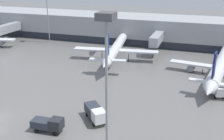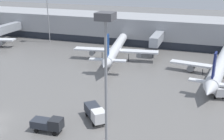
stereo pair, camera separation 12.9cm
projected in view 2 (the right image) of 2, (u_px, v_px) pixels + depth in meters
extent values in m
cube|color=#9EA0A5|center=(113.00, 27.00, 102.38)|extent=(160.00, 16.00, 9.00)
cube|color=#1E232D|center=(105.00, 41.00, 96.31)|extent=(156.80, 0.10, 2.40)
cube|color=#9399A0|center=(7.00, 29.00, 99.32)|extent=(2.60, 14.22, 2.80)
cube|color=#9399A0|center=(157.00, 39.00, 84.44)|extent=(2.60, 11.49, 2.80)
cylinder|color=#3F4247|center=(153.00, 53.00, 80.86)|extent=(0.44, 0.44, 3.20)
cone|color=silver|center=(7.00, 28.00, 107.97)|extent=(3.66, 4.00, 2.94)
cylinder|color=slate|center=(2.00, 42.00, 92.65)|extent=(2.44, 3.62, 1.70)
cylinder|color=silver|center=(116.00, 48.00, 79.37)|extent=(6.50, 27.02, 2.64)
cone|color=silver|center=(124.00, 36.00, 93.18)|extent=(2.90, 3.24, 2.51)
cone|color=silver|center=(105.00, 65.00, 65.06)|extent=(2.93, 4.27, 2.38)
cube|color=silver|center=(116.00, 50.00, 78.92)|extent=(23.93, 6.22, 0.44)
cube|color=silver|center=(108.00, 60.00, 67.81)|extent=(9.17, 2.86, 0.35)
cube|color=navy|center=(108.00, 46.00, 66.67)|extent=(0.72, 2.56, 5.69)
cylinder|color=slate|center=(93.00, 52.00, 80.32)|extent=(1.89, 3.27, 1.45)
cylinder|color=slate|center=(139.00, 54.00, 78.06)|extent=(1.89, 3.27, 1.45)
cylinder|color=#2D2D33|center=(121.00, 48.00, 88.24)|extent=(0.20, 0.20, 2.18)
cylinder|color=#2D2D33|center=(102.00, 56.00, 79.53)|extent=(0.20, 0.20, 2.18)
cylinder|color=#2D2D33|center=(129.00, 58.00, 78.24)|extent=(0.20, 0.20, 2.18)
cylinder|color=silver|center=(221.00, 65.00, 67.60)|extent=(7.50, 30.48, 3.08)
cone|color=silver|center=(209.00, 91.00, 52.95)|extent=(3.42, 4.97, 2.77)
cube|color=silver|center=(220.00, 68.00, 67.17)|extent=(24.17, 5.86, 0.44)
cube|color=silver|center=(212.00, 83.00, 55.80)|extent=(9.25, 2.65, 0.35)
cube|color=navy|center=(214.00, 67.00, 54.63)|extent=(0.67, 2.14, 5.71)
cylinder|color=slate|center=(191.00, 67.00, 70.38)|extent=(2.05, 2.81, 1.69)
cylinder|color=#2D2D33|center=(202.00, 72.00, 68.66)|extent=(0.20, 0.20, 1.25)
cube|color=#2D333D|center=(42.00, 123.00, 44.38)|extent=(3.24, 2.23, 1.21)
cube|color=#26282D|center=(56.00, 124.00, 43.67)|extent=(2.02, 2.06, 1.71)
cylinder|color=black|center=(60.00, 128.00, 44.89)|extent=(0.71, 0.29, 0.70)
cylinder|color=black|center=(54.00, 134.00, 43.21)|extent=(0.71, 0.29, 0.70)
cylinder|color=black|center=(42.00, 125.00, 45.68)|extent=(0.71, 0.29, 0.70)
cylinder|color=black|center=(36.00, 131.00, 44.00)|extent=(0.71, 0.29, 0.70)
cube|color=silver|center=(219.00, 90.00, 55.82)|extent=(2.63, 3.48, 1.74)
cube|color=#333842|center=(215.00, 85.00, 58.11)|extent=(2.21, 2.31, 2.11)
cylinder|color=black|center=(210.00, 91.00, 58.68)|extent=(0.44, 0.74, 0.70)
cylinder|color=black|center=(218.00, 91.00, 58.62)|extent=(0.44, 0.74, 0.70)
cylinder|color=black|center=(215.00, 97.00, 55.75)|extent=(0.44, 0.74, 0.70)
cylinder|color=black|center=(223.00, 97.00, 55.69)|extent=(0.44, 0.74, 0.70)
cube|color=#2D333D|center=(93.00, 109.00, 48.40)|extent=(4.01, 4.16, 1.53)
cube|color=silver|center=(99.00, 116.00, 45.78)|extent=(3.00, 3.02, 1.90)
cylinder|color=black|center=(104.00, 122.00, 46.48)|extent=(0.65, 0.69, 0.70)
cylinder|color=black|center=(93.00, 125.00, 45.79)|extent=(0.65, 0.69, 0.70)
cylinder|color=black|center=(97.00, 112.00, 49.68)|extent=(0.65, 0.69, 0.70)
cylinder|color=black|center=(87.00, 114.00, 48.99)|extent=(0.65, 0.69, 0.70)
cylinder|color=gray|center=(48.00, 15.00, 96.55)|extent=(0.30, 0.30, 19.26)
cylinder|color=gray|center=(106.00, 107.00, 31.29)|extent=(0.30, 0.30, 19.40)
cube|color=#4C4C51|center=(105.00, 16.00, 27.89)|extent=(1.80, 1.80, 0.80)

